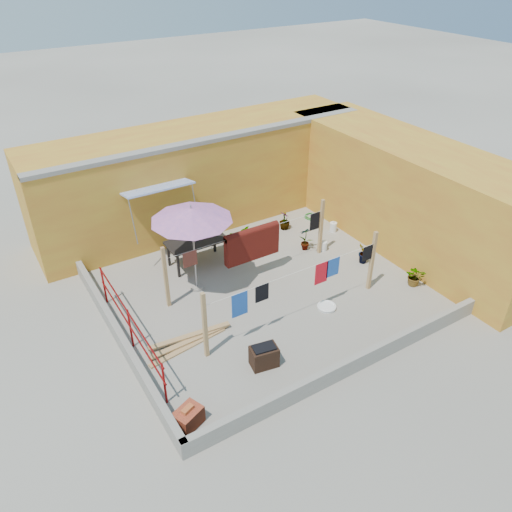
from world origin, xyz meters
The scene contains 21 objects.
ground centered at (0.00, 0.00, 0.00)m, with size 80.00×80.00×0.00m, color #9E998E.
wall_back centered at (0.50, 4.69, 1.61)m, with size 11.00×3.27×3.21m.
wall_right centered at (5.20, 0.00, 1.60)m, with size 2.40×9.00×3.20m, color gold.
parapet_front centered at (0.00, -3.58, 0.22)m, with size 8.30×0.16×0.44m, color gray.
parapet_left centered at (-4.08, 0.00, 0.22)m, with size 0.16×7.30×0.44m, color gray.
red_railing centered at (-3.85, -0.20, 0.72)m, with size 0.05×4.20×1.10m.
clothesline_rig centered at (0.07, 0.53, 1.04)m, with size 5.09×2.35×1.80m.
patio_umbrella centered at (-1.53, 1.10, 2.30)m, with size 2.77×2.77×2.56m.
outdoor_table centered at (-0.96, 2.21, 0.73)m, with size 1.73×0.87×0.81m.
brick_stack centered at (-3.70, -2.96, 0.21)m, with size 0.67×0.58×0.48m.
lumber_pile centered at (-2.68, -0.81, 0.07)m, with size 2.23×0.62×0.13m.
brazier centered at (-1.54, -2.36, 0.27)m, with size 0.67×0.51×0.55m.
white_basin centered at (0.97, -1.49, 0.05)m, with size 0.51×0.51×0.09m.
water_jug_a centered at (2.69, 0.84, 0.16)m, with size 0.23×0.23×0.35m.
water_jug_b centered at (3.70, 1.61, 0.16)m, with size 0.23×0.23×0.37m.
green_hose centered at (3.70, 2.76, 0.03)m, with size 0.51×0.51×0.07m.
plant_back_a centered at (0.41, 2.21, 0.39)m, with size 0.71×0.61×0.78m, color #1B5418.
plant_back_b centered at (2.44, 2.60, 0.32)m, with size 0.35×0.35×0.63m, color #1B5418.
plant_right_a centered at (2.25, 1.18, 0.40)m, with size 0.43×0.29×0.81m, color #1B5418.
plant_right_b centered at (3.23, -0.36, 0.34)m, with size 0.38×0.30×0.68m, color #1B5418.
plant_right_c centered at (3.70, -1.95, 0.29)m, with size 0.53×0.46×0.59m, color #1B5418.
Camera 1 is at (-6.03, -9.26, 8.21)m, focal length 35.00 mm.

